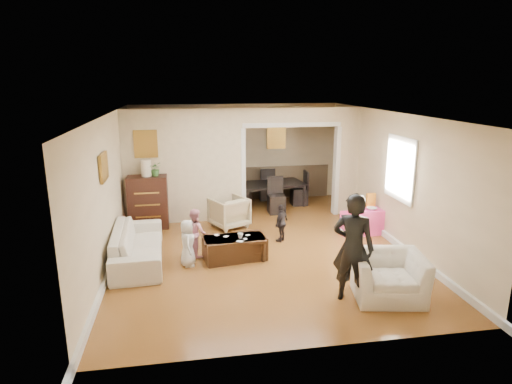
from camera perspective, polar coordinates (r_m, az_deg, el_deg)
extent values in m
plane|color=#9B5E28|center=(8.75, 0.22, -7.00)|extent=(7.00, 7.00, 0.00)
cube|color=beige|center=(10.00, -9.34, 3.33)|extent=(2.75, 0.18, 2.60)
cube|color=beige|center=(10.72, 11.74, 3.96)|extent=(0.55, 0.18, 2.60)
cube|color=beige|center=(10.16, 4.70, 10.05)|extent=(2.22, 0.18, 0.35)
cube|color=white|center=(8.81, 18.49, 2.92)|extent=(0.03, 0.95, 1.10)
cube|color=brown|center=(9.85, -14.30, 6.14)|extent=(0.45, 0.03, 0.55)
cube|color=brown|center=(7.67, -19.38, 3.11)|extent=(0.03, 0.55, 0.40)
cube|color=brown|center=(11.82, 2.68, 7.17)|extent=(0.45, 0.03, 0.55)
imported|color=white|center=(8.19, -15.28, -6.69)|extent=(0.93, 2.19, 0.63)
imported|color=tan|center=(9.74, -3.58, -2.65)|extent=(0.98, 0.99, 0.68)
imported|color=white|center=(6.95, 16.95, -10.53)|extent=(1.19, 1.09, 0.68)
cube|color=#361910|center=(9.90, -13.98, -1.28)|extent=(0.85, 0.48, 1.17)
cylinder|color=beige|center=(9.72, -14.25, 3.07)|extent=(0.22, 0.22, 0.36)
imported|color=#35652D|center=(9.71, -13.07, 2.99)|extent=(0.28, 0.24, 0.31)
cube|color=#381F12|center=(8.04, -2.82, -7.39)|extent=(1.19, 0.72, 0.42)
imported|color=beige|center=(7.92, -2.08, -5.76)|extent=(0.12, 0.12, 0.10)
cube|color=#FD42A0|center=(9.68, 14.28, -3.63)|extent=(0.59, 0.59, 0.54)
cube|color=yellow|center=(9.69, 14.85, -1.04)|extent=(0.20, 0.08, 0.30)
cylinder|color=#29A4CF|center=(9.50, 13.97, -1.98)|extent=(0.08, 0.08, 0.08)
cube|color=red|center=(9.65, 13.46, -1.80)|extent=(0.10, 0.09, 0.05)
imported|color=silver|center=(9.51, 14.96, -2.13)|extent=(0.22, 0.22, 0.05)
imported|color=black|center=(11.33, 2.02, -0.35)|extent=(1.85, 1.23, 0.60)
imported|color=black|center=(6.52, 12.64, -7.20)|extent=(0.73, 0.67, 1.67)
imported|color=silver|center=(7.78, -8.97, -6.64)|extent=(0.28, 0.42, 0.85)
imported|color=pink|center=(8.19, -7.98, -5.27)|extent=(0.52, 0.55, 0.91)
imported|color=black|center=(8.84, 3.37, -4.08)|extent=(0.45, 0.47, 0.78)
cube|color=white|center=(7.78, -2.15, -6.49)|extent=(0.14, 0.13, 0.00)
cube|color=white|center=(8.11, -5.20, -5.66)|extent=(0.10, 0.11, 0.00)
cube|color=white|center=(8.08, -1.08, -5.68)|extent=(0.10, 0.09, 0.00)
cube|color=white|center=(8.03, -3.96, -5.84)|extent=(0.11, 0.11, 0.00)
cube|color=white|center=(7.89, -1.42, -6.18)|extent=(0.08, 0.09, 0.00)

